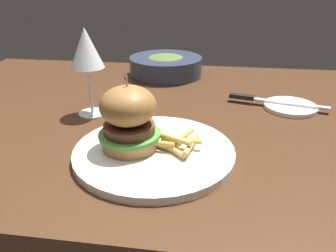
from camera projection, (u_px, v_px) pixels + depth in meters
The scene contains 8 objects.
dining_table at pixel (159, 144), 0.80m from camera, with size 1.28×0.84×0.74m.
main_plate at pixel (154, 152), 0.57m from camera, with size 0.28×0.28×0.01m, color white.
burger_sandwich at pixel (129, 118), 0.55m from camera, with size 0.11×0.11×0.13m.
fries_pile at pixel (175, 142), 0.56m from camera, with size 0.12×0.10×0.03m.
wine_glass at pixel (86, 51), 0.68m from camera, with size 0.07×0.07×0.19m.
bread_plate at pixel (290, 107), 0.76m from camera, with size 0.12×0.12×0.01m, color white.
table_knife at pixel (268, 100), 0.78m from camera, with size 0.23×0.07×0.01m.
soup_bowl at pixel (166, 65), 1.00m from camera, with size 0.22×0.22×0.06m.
Camera 1 is at (0.12, -0.69, 1.03)m, focal length 35.00 mm.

